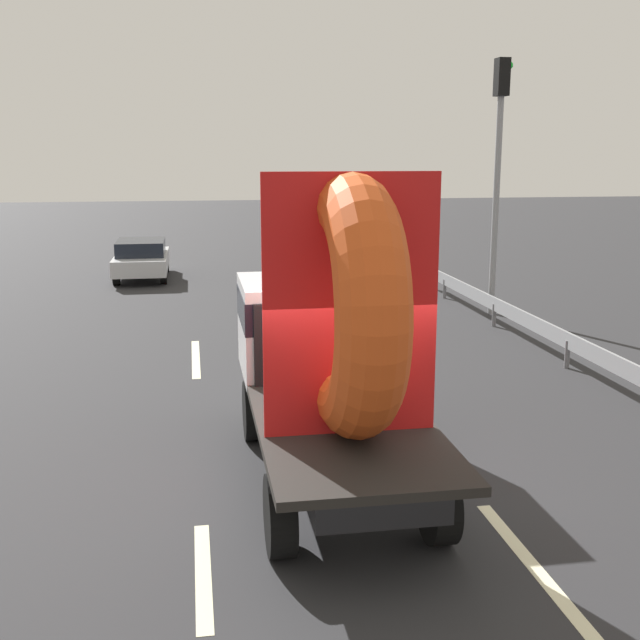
{
  "coord_description": "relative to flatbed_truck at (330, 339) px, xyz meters",
  "views": [
    {
      "loc": [
        -1.75,
        -8.64,
        4.12
      ],
      "look_at": [
        -0.1,
        1.34,
        1.92
      ],
      "focal_mm": 43.59,
      "sensor_mm": 36.0,
      "label": 1
    }
  ],
  "objects": [
    {
      "name": "lane_dash_right_far",
      "position": [
        1.66,
        6.22,
        -1.83
      ],
      "size": [
        0.16,
        2.92,
        0.01
      ],
      "primitive_type": "cube",
      "rotation": [
        0.0,
        0.0,
        1.57
      ],
      "color": "beige",
      "rests_on": "ground_plane"
    },
    {
      "name": "lane_dash_left_far",
      "position": [
        -1.66,
        6.23,
        -1.83
      ],
      "size": [
        0.16,
        2.98,
        0.01
      ],
      "primitive_type": "cube",
      "rotation": [
        0.0,
        0.0,
        1.57
      ],
      "color": "beige",
      "rests_on": "ground_plane"
    },
    {
      "name": "lane_dash_right_near",
      "position": [
        1.66,
        -2.52,
        -1.83
      ],
      "size": [
        0.16,
        2.74,
        0.01
      ],
      "primitive_type": "cube",
      "rotation": [
        0.0,
        0.0,
        1.57
      ],
      "color": "beige",
      "rests_on": "ground_plane"
    },
    {
      "name": "ground_plane",
      "position": [
        0.1,
        -0.61,
        -1.84
      ],
      "size": [
        120.0,
        120.0,
        0.0
      ],
      "primitive_type": "plane",
      "color": "#28282B"
    },
    {
      "name": "distant_sedan",
      "position": [
        -3.31,
        16.88,
        -1.15
      ],
      "size": [
        1.69,
        3.94,
        1.28
      ],
      "color": "black",
      "rests_on": "ground_plane"
    },
    {
      "name": "guardrail",
      "position": [
        5.46,
        6.2,
        -1.31
      ],
      "size": [
        0.1,
        14.96,
        0.71
      ],
      "color": "gray",
      "rests_on": "ground_plane"
    },
    {
      "name": "flatbed_truck",
      "position": [
        0.0,
        0.0,
        0.0
      ],
      "size": [
        2.02,
        5.34,
        3.92
      ],
      "color": "black",
      "rests_on": "ground_plane"
    },
    {
      "name": "lane_dash_left_near",
      "position": [
        -1.66,
        -2.14,
        -1.83
      ],
      "size": [
        0.16,
        2.07,
        0.01
      ],
      "primitive_type": "cube",
      "rotation": [
        0.0,
        0.0,
        1.57
      ],
      "color": "beige",
      "rests_on": "ground_plane"
    },
    {
      "name": "traffic_light",
      "position": [
        5.98,
        9.56,
        2.27
      ],
      "size": [
        0.42,
        0.36,
        6.36
      ],
      "color": "gray",
      "rests_on": "ground_plane"
    }
  ]
}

